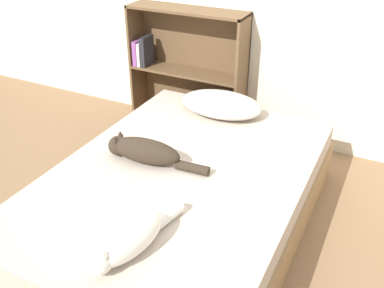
# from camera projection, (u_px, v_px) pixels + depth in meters

# --- Properties ---
(ground_plane) EXTENTS (8.00, 8.00, 0.00)m
(ground_plane) POSITION_uv_depth(u_px,v_px,m) (181.00, 227.00, 2.62)
(ground_plane) COLOR #846647
(bed) EXTENTS (1.38, 2.01, 0.41)m
(bed) POSITION_uv_depth(u_px,v_px,m) (180.00, 201.00, 2.52)
(bed) COLOR #99754C
(bed) RESTS_ON ground_plane
(pillow) EXTENTS (0.59, 0.38, 0.14)m
(pillow) POSITION_uv_depth(u_px,v_px,m) (221.00, 104.00, 3.01)
(pillow) COLOR beige
(pillow) RESTS_ON bed
(cat_light) EXTENTS (0.25, 0.57, 0.15)m
(cat_light) POSITION_uv_depth(u_px,v_px,m) (127.00, 239.00, 1.83)
(cat_light) COLOR white
(cat_light) RESTS_ON bed
(cat_dark) EXTENTS (0.63, 0.19, 0.15)m
(cat_dark) POSITION_uv_depth(u_px,v_px,m) (144.00, 151.00, 2.47)
(cat_dark) COLOR #33281E
(cat_dark) RESTS_ON bed
(bookshelf) EXTENTS (0.97, 0.26, 1.01)m
(bookshelf) POSITION_uv_depth(u_px,v_px,m) (186.00, 68.00, 3.55)
(bookshelf) COLOR brown
(bookshelf) RESTS_ON ground_plane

